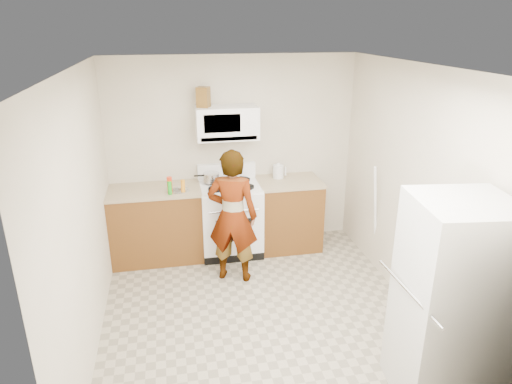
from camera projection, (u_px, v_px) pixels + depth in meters
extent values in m
plane|color=gray|center=(261.00, 315.00, 4.74)|extent=(3.60, 3.60, 0.00)
cube|color=beige|center=(233.00, 154.00, 5.95)|extent=(3.20, 0.02, 2.50)
cube|color=beige|center=(416.00, 192.00, 4.59)|extent=(0.02, 3.60, 2.50)
cube|color=brown|center=(157.00, 225.00, 5.77)|extent=(1.12, 0.62, 0.90)
cube|color=tan|center=(154.00, 191.00, 5.60)|extent=(1.14, 0.64, 0.03)
cube|color=brown|center=(288.00, 215.00, 6.08)|extent=(0.80, 0.62, 0.90)
cube|color=tan|center=(289.00, 182.00, 5.92)|extent=(0.82, 0.64, 0.03)
cube|color=white|center=(230.00, 220.00, 5.92)|extent=(0.76, 0.65, 0.90)
cube|color=white|center=(230.00, 186.00, 5.76)|extent=(0.76, 0.62, 0.03)
cube|color=white|center=(226.00, 171.00, 5.98)|extent=(0.76, 0.08, 0.20)
cube|color=white|center=(227.00, 123.00, 5.61)|extent=(0.76, 0.38, 0.40)
imported|color=tan|center=(233.00, 216.00, 5.18)|extent=(0.67, 0.55, 1.58)
cube|color=silver|center=(450.00, 305.00, 3.45)|extent=(0.78, 0.78, 1.70)
cylinder|color=silver|center=(278.00, 172.00, 5.98)|extent=(0.18, 0.18, 0.17)
cube|color=brown|center=(203.00, 97.00, 5.44)|extent=(0.18, 0.18, 0.24)
cylinder|color=silver|center=(211.00, 178.00, 5.78)|extent=(0.22, 0.22, 0.11)
cube|color=white|center=(237.00, 184.00, 5.71)|extent=(0.25, 0.17, 0.05)
cylinder|color=red|center=(170.00, 185.00, 5.42)|extent=(0.07, 0.07, 0.21)
cylinder|color=orange|center=(183.00, 186.00, 5.47)|extent=(0.05, 0.05, 0.16)
cylinder|color=#1B941B|center=(170.00, 188.00, 5.41)|extent=(0.06, 0.06, 0.16)
cylinder|color=silver|center=(180.00, 190.00, 5.54)|extent=(0.28, 0.28, 0.01)
cylinder|color=white|center=(375.00, 216.00, 5.51)|extent=(0.24, 0.19, 1.31)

